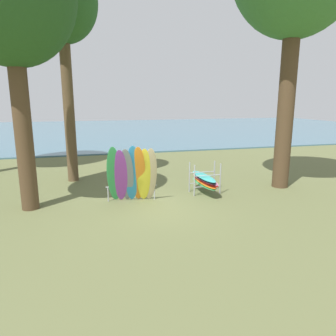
% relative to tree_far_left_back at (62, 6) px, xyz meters
% --- Properties ---
extents(ground_plane, '(80.00, 80.00, 0.00)m').
position_rel_tree_far_left_back_xyz_m(ground_plane, '(2.54, -4.59, -7.59)').
color(ground_plane, '#60663D').
extents(lake_water, '(80.00, 36.00, 0.10)m').
position_rel_tree_far_left_back_xyz_m(lake_water, '(2.54, 24.69, -7.54)').
color(lake_water, '#477084').
rests_on(lake_water, ground).
extents(tree_far_left_back, '(3.01, 3.01, 9.53)m').
position_rel_tree_far_left_back_xyz_m(tree_far_left_back, '(0.00, 0.00, 0.00)').
color(tree_far_left_back, brown).
rests_on(tree_far_left_back, ground).
extents(leaning_board_pile, '(1.92, 1.10, 2.20)m').
position_rel_tree_far_left_back_xyz_m(leaning_board_pile, '(2.21, -3.98, -6.53)').
color(leaning_board_pile, '#339E56').
rests_on(leaning_board_pile, ground).
extents(board_storage_rack, '(1.15, 2.13, 1.25)m').
position_rel_tree_far_left_back_xyz_m(board_storage_rack, '(5.24, -3.46, -7.04)').
color(board_storage_rack, '#9EA0A5').
rests_on(board_storage_rack, ground).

